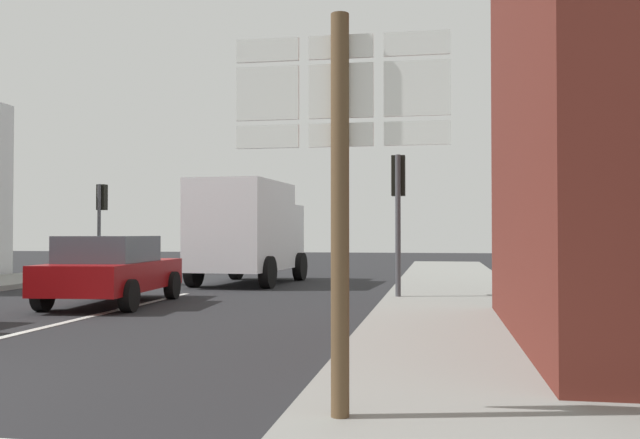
% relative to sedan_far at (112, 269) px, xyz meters
% --- Properties ---
extents(ground_plane, '(80.00, 80.00, 0.00)m').
position_rel_sedan_far_xyz_m(ground_plane, '(0.59, 0.85, -0.76)').
color(ground_plane, '#232326').
extents(sidewalk_right, '(3.14, 44.00, 0.14)m').
position_rel_sedan_far_xyz_m(sidewalk_right, '(7.27, -1.15, -0.69)').
color(sidewalk_right, gray).
rests_on(sidewalk_right, ground).
extents(lane_centre_stripe, '(0.16, 12.00, 0.01)m').
position_rel_sedan_far_xyz_m(lane_centre_stripe, '(0.59, -3.15, -0.75)').
color(lane_centre_stripe, silver).
rests_on(lane_centre_stripe, ground).
extents(sedan_far, '(2.22, 4.32, 1.47)m').
position_rel_sedan_far_xyz_m(sedan_far, '(0.00, 0.00, 0.00)').
color(sedan_far, maroon).
rests_on(sedan_far, ground).
extents(delivery_truck, '(2.75, 5.13, 3.05)m').
position_rel_sedan_far_xyz_m(delivery_truck, '(1.21, 6.35, 0.89)').
color(delivery_truck, silver).
rests_on(delivery_truck, ground).
extents(route_sign_post, '(1.66, 0.14, 3.20)m').
position_rel_sedan_far_xyz_m(route_sign_post, '(6.14, -8.50, 1.24)').
color(route_sign_post, brown).
rests_on(route_sign_post, ground).
extents(traffic_light_near_right, '(0.30, 0.49, 3.26)m').
position_rel_sedan_far_xyz_m(traffic_light_near_right, '(5.99, 1.66, 1.66)').
color(traffic_light_near_right, '#47474C').
rests_on(traffic_light_near_right, ground).
extents(traffic_light_far_left, '(0.30, 0.49, 3.25)m').
position_rel_sedan_far_xyz_m(traffic_light_far_left, '(-4.81, 8.73, 1.64)').
color(traffic_light_far_left, '#47474C').
rests_on(traffic_light_far_left, ground).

